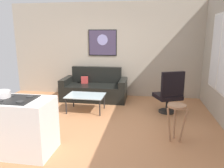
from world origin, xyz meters
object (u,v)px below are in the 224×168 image
Objects in this scene: couch at (95,89)px; bar_stool at (176,113)px; mixing_bowl at (1,95)px; coffee_table at (86,96)px; wall_painting at (103,43)px; armchair at (169,93)px.

couch is 3.06m from bar_stool.
bar_stool is 2.94m from mixing_bowl.
bar_stool is (2.01, -1.23, 0.14)m from coffee_table.
mixing_bowl is 3.73m from wall_painting.
wall_painting reaches higher than bar_stool.
bar_stool is at bearing -48.28° from couch.
wall_painting is at bearing 74.54° from couch.
coffee_table is at bearing 148.38° from bar_stool.
coffee_table is (0.03, -1.05, 0.08)m from couch.
armchair is 1.40m from bar_stool.
wall_painting is (0.11, 1.56, 1.24)m from coffee_table.
wall_painting is (0.14, 0.52, 1.32)m from couch.
mixing_bowl is (-0.77, -3.03, 0.64)m from couch.
armchair is 1.21× the size of wall_painting.
mixing_bowl is at bearing -104.47° from wall_painting.
wall_painting reaches higher than couch.
mixing_bowl is (-2.81, -0.75, 0.42)m from bar_stool.
armchair is 3.61× the size of mixing_bowl.
couch reaches higher than bar_stool.
coffee_table is at bearing -94.21° from wall_painting.
armchair is 1.54× the size of bar_stool.
couch is 2.75× the size of bar_stool.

